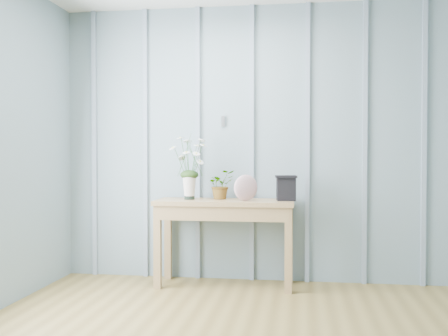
% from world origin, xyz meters
% --- Properties ---
extents(room_shell, '(4.00, 4.50, 2.50)m').
position_xyz_m(room_shell, '(-0.00, 0.92, 1.99)').
color(room_shell, gray).
rests_on(room_shell, ground).
extents(sideboard, '(1.20, 0.45, 0.75)m').
position_xyz_m(sideboard, '(-0.46, 1.99, 0.64)').
color(sideboard, olive).
rests_on(sideboard, ground).
extents(daisy_vase, '(0.40, 0.30, 0.57)m').
position_xyz_m(daisy_vase, '(-0.78, 2.00, 1.10)').
color(daisy_vase, black).
rests_on(daisy_vase, sideboard).
extents(spider_plant, '(0.31, 0.30, 0.26)m').
position_xyz_m(spider_plant, '(-0.51, 2.08, 0.88)').
color(spider_plant, '#1A3612').
rests_on(spider_plant, sideboard).
extents(felt_disc_vessel, '(0.22, 0.18, 0.22)m').
position_xyz_m(felt_disc_vessel, '(-0.27, 1.92, 0.86)').
color(felt_disc_vessel, '#964D6E').
rests_on(felt_disc_vessel, sideboard).
extents(carved_box, '(0.19, 0.16, 0.22)m').
position_xyz_m(carved_box, '(0.07, 1.99, 0.86)').
color(carved_box, black).
rests_on(carved_box, sideboard).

